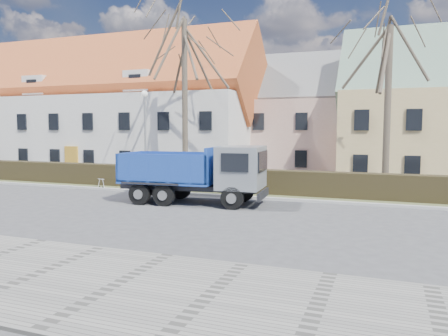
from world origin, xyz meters
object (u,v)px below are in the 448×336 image
at_px(cart_frame, 99,183).
at_px(parked_car_a, 161,170).
at_px(dump_truck, 188,173).
at_px(streetlight, 145,138).

relative_size(cart_frame, parked_car_a, 0.22).
distance_m(cart_frame, parked_car_a, 6.42).
xyz_separation_m(dump_truck, cart_frame, (-7.06, 2.51, -1.08)).
bearing_deg(dump_truck, streetlight, 132.57).
bearing_deg(dump_truck, parked_car_a, 120.77).
distance_m(dump_truck, parked_car_a, 11.00).
height_order(cart_frame, parked_car_a, parked_car_a).
relative_size(dump_truck, parked_car_a, 2.03).
bearing_deg(parked_car_a, dump_truck, -122.20).
bearing_deg(streetlight, cart_frame, -130.43).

